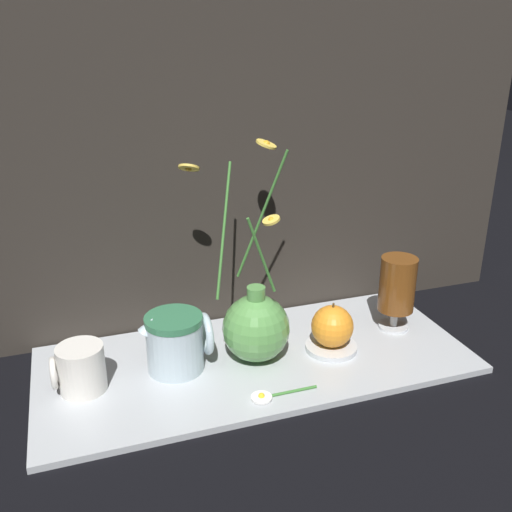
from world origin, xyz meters
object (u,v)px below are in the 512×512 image
Objects in this scene: vase_with_flowers at (256,326)px; yellow_mug at (80,367)px; orange_fruit at (332,326)px; tea_glass at (397,286)px; ceramic_pitcher at (176,340)px.

vase_with_flowers is 0.32m from yellow_mug.
orange_fruit is at bearing -2.83° from yellow_mug.
orange_fruit is at bearing -167.18° from tea_glass.
yellow_mug is 0.70× the size of ceramic_pitcher.
tea_glass is at bearing 12.82° from orange_fruit.
orange_fruit is at bearing -5.92° from vase_with_flowers.
ceramic_pitcher is (0.17, 0.01, 0.02)m from yellow_mug.
vase_with_flowers is at bearing 174.08° from orange_fruit.
vase_with_flowers is 2.54× the size of tea_glass.
vase_with_flowers is at bearing -1.37° from yellow_mug.
yellow_mug is 0.46m from orange_fruit.
yellow_mug is 0.62m from tea_glass.
vase_with_flowers reaches higher than orange_fruit.
tea_glass is 0.17m from orange_fruit.
ceramic_pitcher is at bearing 173.96° from orange_fruit.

